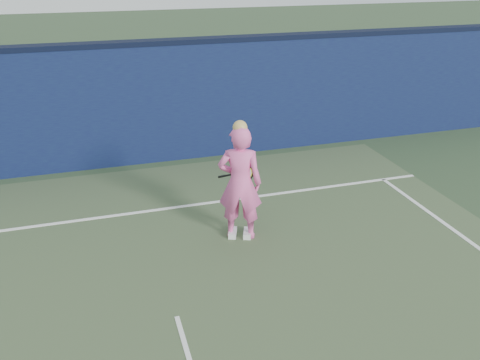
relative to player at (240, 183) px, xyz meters
name	(u,v)px	position (x,y,z in m)	size (l,w,h in m)	color
backstop_wall	(126,107)	(-1.36, 3.79, 0.30)	(24.00, 0.40, 2.50)	#0D123C
wall_cap	(120,44)	(-1.36, 3.79, 1.60)	(24.00, 0.42, 0.10)	black
player	(240,183)	(0.00, 0.00, 0.00)	(0.80, 0.67, 1.96)	pink
racket	(242,173)	(0.16, 0.39, -0.01)	(0.55, 0.30, 0.32)	black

